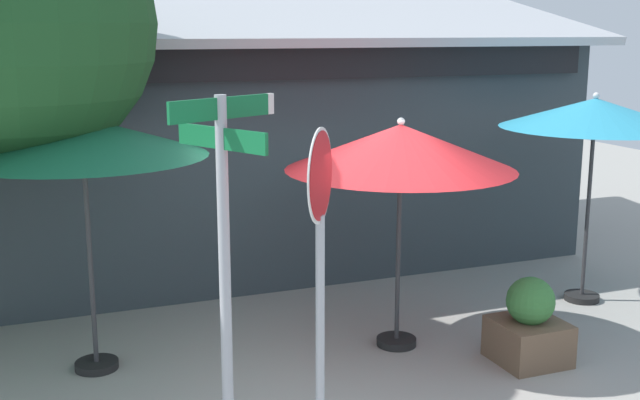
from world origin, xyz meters
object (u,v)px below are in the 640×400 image
(stop_sign, at_px, (320,240))
(sidewalk_planter, at_px, (529,326))
(patio_umbrella_forest_green_left, at_px, (83,139))
(street_sign_post, at_px, (225,243))
(patio_umbrella_teal_right, at_px, (595,115))
(patio_umbrella_crimson_center, at_px, (400,148))

(stop_sign, bearing_deg, sidewalk_planter, 21.90)
(patio_umbrella_forest_green_left, distance_m, sidewalk_planter, 4.91)
(street_sign_post, distance_m, patio_umbrella_teal_right, 5.72)
(patio_umbrella_forest_green_left, xyz_separation_m, patio_umbrella_crimson_center, (3.15, -0.56, -0.19))
(street_sign_post, distance_m, sidewalk_planter, 3.82)
(stop_sign, relative_size, patio_umbrella_crimson_center, 1.08)
(street_sign_post, relative_size, sidewalk_planter, 3.22)
(patio_umbrella_teal_right, bearing_deg, patio_umbrella_crimson_center, -171.04)
(patio_umbrella_forest_green_left, bearing_deg, street_sign_post, -70.87)
(patio_umbrella_teal_right, bearing_deg, sidewalk_planter, -143.20)
(stop_sign, distance_m, patio_umbrella_teal_right, 5.26)
(patio_umbrella_crimson_center, bearing_deg, street_sign_post, -143.96)
(sidewalk_planter, bearing_deg, stop_sign, -158.10)
(patio_umbrella_forest_green_left, height_order, patio_umbrella_teal_right, same)
(patio_umbrella_forest_green_left, distance_m, patio_umbrella_crimson_center, 3.21)
(patio_umbrella_teal_right, bearing_deg, patio_umbrella_forest_green_left, 178.98)
(sidewalk_planter, bearing_deg, street_sign_post, -166.69)
(street_sign_post, xyz_separation_m, sidewalk_planter, (3.44, 0.81, -1.45))
(stop_sign, xyz_separation_m, patio_umbrella_crimson_center, (1.71, 2.02, 0.32))
(stop_sign, relative_size, sidewalk_planter, 2.97)
(stop_sign, height_order, patio_umbrella_teal_right, stop_sign)
(street_sign_post, height_order, sidewalk_planter, street_sign_post)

